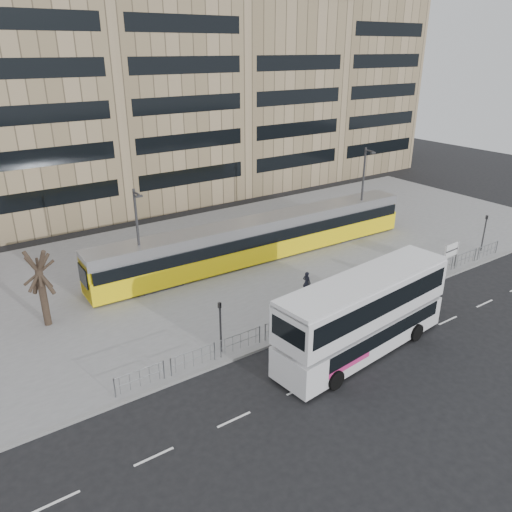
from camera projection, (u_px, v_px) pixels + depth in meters
ground at (334, 321)px, 31.41m from camera, size 120.00×120.00×0.00m
plaza at (233, 259)px, 40.48m from camera, size 64.00×24.00×0.15m
kerb at (334, 320)px, 31.42m from camera, size 64.00×0.25×0.17m
building_row at (132, 78)px, 53.23m from camera, size 70.40×18.40×31.20m
pedestrian_barrier at (353, 296)px, 32.46m from camera, size 32.07×0.07×1.10m
road_markings at (394, 345)px, 28.89m from camera, size 62.00×0.12×0.01m
double_decker_bus at (364, 312)px, 27.43m from camera, size 11.79×3.77×4.64m
tram at (261, 238)px, 40.02m from camera, size 28.25×3.38×3.32m
station_sign at (451, 251)px, 38.08m from camera, size 1.77×0.17×2.03m
ad_panel at (395, 270)px, 36.33m from camera, size 0.71×0.20×1.35m
pedestrian at (307, 283)px, 34.29m from camera, size 0.58×0.71×1.67m
traffic_light_west at (220, 321)px, 27.29m from camera, size 0.21×0.23×3.10m
traffic_light_east at (485, 228)px, 41.25m from camera, size 0.23×0.25×3.10m
lamp_post_west at (138, 236)px, 33.78m from camera, size 0.45×1.04×7.26m
lamp_post_east at (363, 189)px, 43.63m from camera, size 0.45×1.04×7.95m
bare_tree at (34, 247)px, 28.84m from camera, size 4.82×4.82×7.32m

